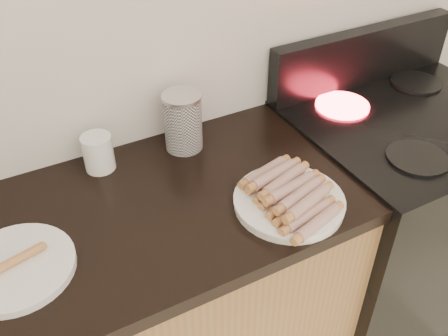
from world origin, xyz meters
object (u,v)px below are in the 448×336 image
mug (98,153)px  main_plate (289,203)px  canister (183,121)px  side_plate (16,268)px  stove (388,218)px

mug → main_plate: bearing=-45.8°
canister → mug: canister is taller
main_plate → mug: bearing=134.2°
side_plate → stove: bearing=1.6°
stove → side_plate: (-1.27, -0.04, 0.45)m
stove → side_plate: bearing=-178.4°
stove → mug: 1.13m
side_plate → canister: (0.54, 0.26, 0.08)m
canister → side_plate: bearing=-154.2°
side_plate → canister: bearing=25.8°
side_plate → canister: canister is taller
mug → side_plate: bearing=-135.6°
stove → side_plate: size_ratio=3.39×
main_plate → canister: size_ratio=1.61×
main_plate → mug: 0.55m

